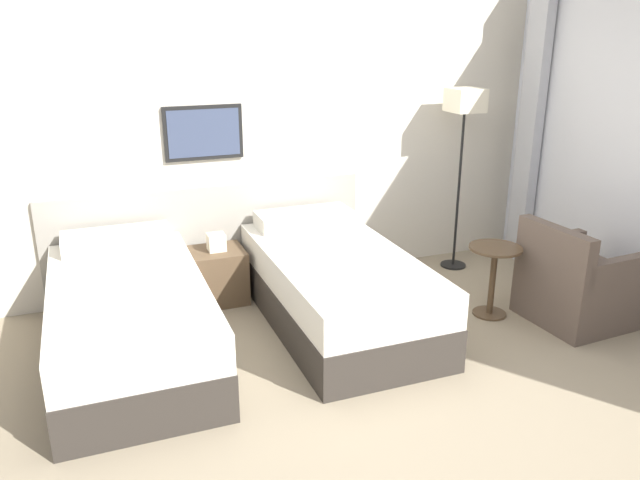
{
  "coord_description": "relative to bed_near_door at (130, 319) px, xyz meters",
  "views": [
    {
      "loc": [
        -1.47,
        -3.14,
        2.2
      ],
      "look_at": [
        0.06,
        0.85,
        0.72
      ],
      "focal_mm": 35.0,
      "sensor_mm": 36.0,
      "label": 1
    }
  ],
  "objects": [
    {
      "name": "side_table",
      "position": [
        2.73,
        -0.32,
        0.1
      ],
      "size": [
        0.41,
        0.41,
        0.57
      ],
      "color": "brown",
      "rests_on": "ground_plane"
    },
    {
      "name": "bed_near_door",
      "position": [
        0.0,
        0.0,
        0.0
      ],
      "size": [
        1.01,
        1.98,
        0.7
      ],
      "color": "#332D28",
      "rests_on": "ground_plane"
    },
    {
      "name": "nightstand",
      "position": [
        0.77,
        0.73,
        -0.06
      ],
      "size": [
        0.44,
        0.41,
        0.59
      ],
      "color": "brown",
      "rests_on": "ground_plane"
    },
    {
      "name": "armchair",
      "position": [
        3.27,
        -0.64,
        -0.01
      ],
      "size": [
        0.74,
        0.74,
        0.8
      ],
      "rotation": [
        0.0,
        0.0,
        1.63
      ],
      "color": "brown",
      "rests_on": "ground_plane"
    },
    {
      "name": "wall_headboard",
      "position": [
        1.27,
        1.04,
        1.01
      ],
      "size": [
        10.0,
        0.1,
        2.7
      ],
      "color": "beige",
      "rests_on": "ground_plane"
    },
    {
      "name": "floor_lamp",
      "position": [
        3.04,
        0.7,
        1.15
      ],
      "size": [
        0.28,
        0.28,
        1.67
      ],
      "color": "black",
      "rests_on": "ground_plane"
    },
    {
      "name": "ground_plane",
      "position": [
        1.3,
        -0.92,
        -0.29
      ],
      "size": [
        16.0,
        16.0,
        0.0
      ],
      "primitive_type": "plane",
      "color": "gray"
    },
    {
      "name": "bed_near_window",
      "position": [
        1.53,
        0.0,
        0.0
      ],
      "size": [
        1.01,
        1.98,
        0.7
      ],
      "color": "#332D28",
      "rests_on": "ground_plane"
    }
  ]
}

